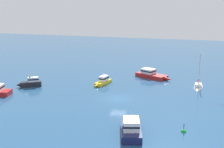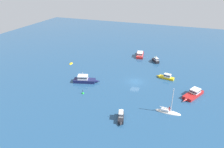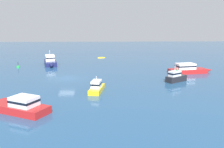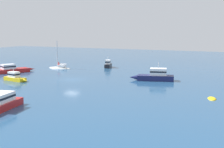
{
  "view_description": "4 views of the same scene",
  "coord_description": "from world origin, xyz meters",
  "px_view_note": "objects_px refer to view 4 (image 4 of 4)",
  "views": [
    {
      "loc": [
        -51.24,
        -13.94,
        16.44
      ],
      "look_at": [
        6.34,
        2.93,
        2.54
      ],
      "focal_mm": 54.5,
      "sensor_mm": 36.0,
      "label": 1
    },
    {
      "loc": [
        13.05,
        -54.38,
        28.36
      ],
      "look_at": [
        -6.96,
        -0.68,
        1.63
      ],
      "focal_mm": 34.35,
      "sensor_mm": 36.0,
      "label": 2
    },
    {
      "loc": [
        41.8,
        6.13,
        9.17
      ],
      "look_at": [
        0.69,
        7.52,
        0.84
      ],
      "focal_mm": 41.4,
      "sensor_mm": 36.0,
      "label": 3
    },
    {
      "loc": [
        -29.86,
        47.26,
        9.01
      ],
      "look_at": [
        -6.32,
        -3.31,
        0.95
      ],
      "focal_mm": 51.01,
      "sensor_mm": 36.0,
      "label": 4
    }
  ],
  "objects_px": {
    "rib": "(212,99)",
    "launch": "(15,77)",
    "powerboat": "(155,76)",
    "ketch": "(60,68)",
    "channel_buoy": "(152,75)",
    "cabin_cruiser": "(108,64)",
    "motor_cruiser": "(12,69)"
  },
  "relations": [
    {
      "from": "launch",
      "to": "channel_buoy",
      "type": "bearing_deg",
      "value": 51.49
    },
    {
      "from": "cabin_cruiser",
      "to": "channel_buoy",
      "type": "relative_size",
      "value": 3.11
    },
    {
      "from": "cabin_cruiser",
      "to": "motor_cruiser",
      "type": "bearing_deg",
      "value": 122.07
    },
    {
      "from": "powerboat",
      "to": "launch",
      "type": "bearing_deg",
      "value": 10.7
    },
    {
      "from": "powerboat",
      "to": "channel_buoy",
      "type": "relative_size",
      "value": 5.41
    },
    {
      "from": "ketch",
      "to": "powerboat",
      "type": "bearing_deg",
      "value": 165.91
    },
    {
      "from": "powerboat",
      "to": "rib",
      "type": "distance_m",
      "value": 15.55
    },
    {
      "from": "powerboat",
      "to": "launch",
      "type": "distance_m",
      "value": 24.24
    },
    {
      "from": "rib",
      "to": "channel_buoy",
      "type": "relative_size",
      "value": 1.63
    },
    {
      "from": "motor_cruiser",
      "to": "ketch",
      "type": "bearing_deg",
      "value": -0.96
    },
    {
      "from": "powerboat",
      "to": "launch",
      "type": "xyz_separation_m",
      "value": [
        21.81,
        10.57,
        -0.22
      ]
    },
    {
      "from": "motor_cruiser",
      "to": "powerboat",
      "type": "bearing_deg",
      "value": -57.45
    },
    {
      "from": "cabin_cruiser",
      "to": "motor_cruiser",
      "type": "distance_m",
      "value": 21.37
    },
    {
      "from": "cabin_cruiser",
      "to": "rib",
      "type": "bearing_deg",
      "value": -148.52
    },
    {
      "from": "motor_cruiser",
      "to": "channel_buoy",
      "type": "height_order",
      "value": "motor_cruiser"
    },
    {
      "from": "cabin_cruiser",
      "to": "ketch",
      "type": "bearing_deg",
      "value": 108.73
    },
    {
      "from": "rib",
      "to": "channel_buoy",
      "type": "xyz_separation_m",
      "value": [
        13.55,
        -17.03,
        0.01
      ]
    },
    {
      "from": "cabin_cruiser",
      "to": "motor_cruiser",
      "type": "relative_size",
      "value": 0.56
    },
    {
      "from": "powerboat",
      "to": "cabin_cruiser",
      "type": "bearing_deg",
      "value": -55.83
    },
    {
      "from": "rib",
      "to": "launch",
      "type": "xyz_separation_m",
      "value": [
        32.82,
        -0.38,
        0.61
      ]
    },
    {
      "from": "ketch",
      "to": "channel_buoy",
      "type": "bearing_deg",
      "value": 179.51
    },
    {
      "from": "powerboat",
      "to": "cabin_cruiser",
      "type": "relative_size",
      "value": 1.74
    },
    {
      "from": "channel_buoy",
      "to": "rib",
      "type": "bearing_deg",
      "value": 128.5
    },
    {
      "from": "rib",
      "to": "channel_buoy",
      "type": "bearing_deg",
      "value": -156.23
    },
    {
      "from": "powerboat",
      "to": "launch",
      "type": "height_order",
      "value": "powerboat"
    },
    {
      "from": "powerboat",
      "to": "ketch",
      "type": "bearing_deg",
      "value": -30.91
    },
    {
      "from": "ketch",
      "to": "motor_cruiser",
      "type": "bearing_deg",
      "value": 63.32
    },
    {
      "from": "powerboat",
      "to": "motor_cruiser",
      "type": "distance_m",
      "value": 29.78
    },
    {
      "from": "powerboat",
      "to": "motor_cruiser",
      "type": "height_order",
      "value": "powerboat"
    },
    {
      "from": "rib",
      "to": "ketch",
      "type": "relative_size",
      "value": 0.36
    },
    {
      "from": "ketch",
      "to": "cabin_cruiser",
      "type": "bearing_deg",
      "value": -143.58
    },
    {
      "from": "channel_buoy",
      "to": "ketch",
      "type": "bearing_deg",
      "value": -2.16
    }
  ]
}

